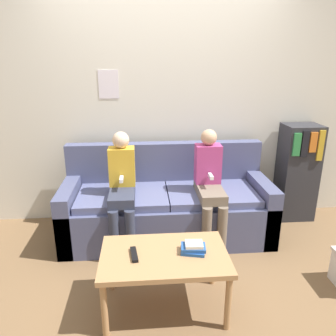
{
  "coord_description": "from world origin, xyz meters",
  "views": [
    {
      "loc": [
        -0.24,
        -2.49,
        1.73
      ],
      "look_at": [
        0.0,
        0.37,
        0.76
      ],
      "focal_mm": 35.0,
      "sensor_mm": 36.0,
      "label": 1
    }
  ],
  "objects_px": {
    "couch": "(167,207)",
    "person_left": "(122,187)",
    "coffee_table": "(164,260)",
    "person_right": "(210,184)",
    "bookshelf": "(297,172)",
    "tv_remote": "(134,254)"
  },
  "relations": [
    {
      "from": "couch",
      "to": "person_left",
      "type": "distance_m",
      "value": 0.56
    },
    {
      "from": "coffee_table",
      "to": "person_right",
      "type": "bearing_deg",
      "value": 60.46
    },
    {
      "from": "coffee_table",
      "to": "person_right",
      "type": "height_order",
      "value": "person_right"
    },
    {
      "from": "couch",
      "to": "bookshelf",
      "type": "distance_m",
      "value": 1.51
    },
    {
      "from": "person_left",
      "to": "tv_remote",
      "type": "relative_size",
      "value": 6.32
    },
    {
      "from": "person_left",
      "to": "couch",
      "type": "bearing_deg",
      "value": 24.7
    },
    {
      "from": "couch",
      "to": "person_left",
      "type": "relative_size",
      "value": 1.85
    },
    {
      "from": "person_left",
      "to": "tv_remote",
      "type": "distance_m",
      "value": 0.89
    },
    {
      "from": "person_right",
      "to": "bookshelf",
      "type": "bearing_deg",
      "value": 23.53
    },
    {
      "from": "couch",
      "to": "coffee_table",
      "type": "xyz_separation_m",
      "value": [
        -0.1,
        -1.06,
        0.09
      ]
    },
    {
      "from": "tv_remote",
      "to": "bookshelf",
      "type": "height_order",
      "value": "bookshelf"
    },
    {
      "from": "coffee_table",
      "to": "bookshelf",
      "type": "xyz_separation_m",
      "value": [
        1.57,
        1.33,
        0.14
      ]
    },
    {
      "from": "person_left",
      "to": "person_right",
      "type": "height_order",
      "value": "person_right"
    },
    {
      "from": "person_right",
      "to": "bookshelf",
      "type": "distance_m",
      "value": 1.18
    },
    {
      "from": "couch",
      "to": "tv_remote",
      "type": "distance_m",
      "value": 1.12
    },
    {
      "from": "coffee_table",
      "to": "person_left",
      "type": "distance_m",
      "value": 0.95
    },
    {
      "from": "coffee_table",
      "to": "bookshelf",
      "type": "bearing_deg",
      "value": 40.36
    },
    {
      "from": "person_left",
      "to": "bookshelf",
      "type": "bearing_deg",
      "value": 13.94
    },
    {
      "from": "person_right",
      "to": "coffee_table",
      "type": "bearing_deg",
      "value": -119.54
    },
    {
      "from": "coffee_table",
      "to": "couch",
      "type": "bearing_deg",
      "value": 84.56
    },
    {
      "from": "person_right",
      "to": "tv_remote",
      "type": "bearing_deg",
      "value": -128.68
    },
    {
      "from": "person_left",
      "to": "person_right",
      "type": "bearing_deg",
      "value": 0.04
    }
  ]
}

